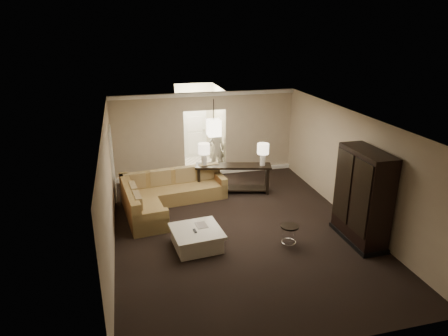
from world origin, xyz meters
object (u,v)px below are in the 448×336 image
object	(u,v)px
person	(216,147)
drink_table	(289,231)
sectional_sofa	(165,195)
console_table	(233,176)
armoire	(362,199)
coffee_table	(197,238)

from	to	relation	value
person	drink_table	bearing A→B (deg)	95.52
sectional_sofa	person	size ratio (longest dim) A/B	1.81
console_table	armoire	xyz separation A→B (m)	(2.11, -3.47, 0.55)
drink_table	sectional_sofa	bearing A→B (deg)	132.17
console_table	armoire	world-z (taller)	armoire
console_table	armoire	bearing A→B (deg)	-44.33
console_table	person	xyz separation A→B (m)	(-0.05, 1.99, 0.32)
sectional_sofa	armoire	bearing A→B (deg)	-41.42
drink_table	person	world-z (taller)	person
sectional_sofa	armoire	distance (m)	5.19
armoire	coffee_table	bearing A→B (deg)	170.74
coffee_table	drink_table	xyz separation A→B (m)	(2.07, -0.47, 0.14)
console_table	armoire	distance (m)	4.10
coffee_table	person	bearing A→B (deg)	71.66
person	armoire	bearing A→B (deg)	112.10
console_table	person	size ratio (longest dim) A/B	1.37
console_table	drink_table	xyz separation A→B (m)	(0.41, -3.33, -0.15)
console_table	person	bearing A→B (deg)	105.87
coffee_table	armoire	bearing A→B (deg)	-9.26
armoire	drink_table	world-z (taller)	armoire
person	sectional_sofa	bearing A→B (deg)	51.29
person	console_table	bearing A→B (deg)	91.99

